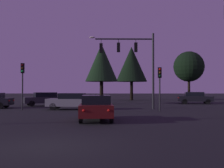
{
  "coord_description": "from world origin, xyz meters",
  "views": [
    {
      "loc": [
        2.34,
        -8.83,
        1.89
      ],
      "look_at": [
        1.94,
        20.03,
        2.44
      ],
      "focal_mm": 43.22,
      "sensor_mm": 36.0,
      "label": 1
    }
  ],
  "objects_px": {
    "tree_left_far": "(102,63)",
    "car_nearside_lane": "(96,107)",
    "car_far_lane": "(195,98)",
    "car_parked_lot": "(44,99)",
    "tree_center_horizon": "(132,64)",
    "traffic_light_corner_left": "(23,77)",
    "car_crossing_left": "(71,101)",
    "tree_behind_sign": "(189,67)",
    "traffic_light_corner_right": "(160,80)",
    "traffic_signal_mast_arm": "(133,56)"
  },
  "relations": [
    {
      "from": "traffic_light_corner_right",
      "to": "tree_behind_sign",
      "type": "relative_size",
      "value": 0.45
    },
    {
      "from": "car_nearside_lane",
      "to": "tree_left_far",
      "type": "xyz_separation_m",
      "value": [
        -0.62,
        17.82,
        4.42
      ]
    },
    {
      "from": "traffic_light_corner_right",
      "to": "car_crossing_left",
      "type": "xyz_separation_m",
      "value": [
        -7.91,
        1.81,
        -1.88
      ]
    },
    {
      "from": "car_far_lane",
      "to": "tree_left_far",
      "type": "distance_m",
      "value": 12.83
    },
    {
      "from": "tree_behind_sign",
      "to": "car_nearside_lane",
      "type": "bearing_deg",
      "value": -114.45
    },
    {
      "from": "car_nearside_lane",
      "to": "tree_behind_sign",
      "type": "relative_size",
      "value": 0.5
    },
    {
      "from": "car_nearside_lane",
      "to": "car_far_lane",
      "type": "xyz_separation_m",
      "value": [
        11.39,
        18.63,
        0.0
      ]
    },
    {
      "from": "car_crossing_left",
      "to": "tree_behind_sign",
      "type": "relative_size",
      "value": 0.52
    },
    {
      "from": "traffic_light_corner_right",
      "to": "tree_behind_sign",
      "type": "height_order",
      "value": "tree_behind_sign"
    },
    {
      "from": "tree_center_horizon",
      "to": "car_far_lane",
      "type": "bearing_deg",
      "value": -56.8
    },
    {
      "from": "car_crossing_left",
      "to": "car_parked_lot",
      "type": "relative_size",
      "value": 0.93
    },
    {
      "from": "car_parked_lot",
      "to": "car_nearside_lane",
      "type": "bearing_deg",
      "value": -64.07
    },
    {
      "from": "traffic_signal_mast_arm",
      "to": "car_far_lane",
      "type": "distance_m",
      "value": 13.25
    },
    {
      "from": "tree_center_horizon",
      "to": "traffic_light_corner_right",
      "type": "bearing_deg",
      "value": -87.42
    },
    {
      "from": "car_nearside_lane",
      "to": "car_crossing_left",
      "type": "relative_size",
      "value": 0.95
    },
    {
      "from": "traffic_light_corner_left",
      "to": "car_nearside_lane",
      "type": "xyz_separation_m",
      "value": [
        7.23,
        -7.96,
        -2.21
      ]
    },
    {
      "from": "traffic_light_corner_right",
      "to": "car_far_lane",
      "type": "relative_size",
      "value": 0.83
    },
    {
      "from": "car_nearside_lane",
      "to": "car_far_lane",
      "type": "bearing_deg",
      "value": 58.55
    },
    {
      "from": "traffic_signal_mast_arm",
      "to": "car_nearside_lane",
      "type": "height_order",
      "value": "traffic_signal_mast_arm"
    },
    {
      "from": "traffic_light_corner_left",
      "to": "car_crossing_left",
      "type": "xyz_separation_m",
      "value": [
        4.26,
        0.74,
        -2.21
      ]
    },
    {
      "from": "car_parked_lot",
      "to": "tree_left_far",
      "type": "height_order",
      "value": "tree_left_far"
    },
    {
      "from": "traffic_signal_mast_arm",
      "to": "car_nearside_lane",
      "type": "bearing_deg",
      "value": -106.83
    },
    {
      "from": "traffic_signal_mast_arm",
      "to": "tree_center_horizon",
      "type": "xyz_separation_m",
      "value": [
        1.04,
        20.65,
        1.11
      ]
    },
    {
      "from": "car_parked_lot",
      "to": "tree_center_horizon",
      "type": "bearing_deg",
      "value": 55.56
    },
    {
      "from": "tree_center_horizon",
      "to": "traffic_light_corner_left",
      "type": "bearing_deg",
      "value": -116.7
    },
    {
      "from": "traffic_signal_mast_arm",
      "to": "car_crossing_left",
      "type": "relative_size",
      "value": 1.64
    },
    {
      "from": "tree_left_far",
      "to": "traffic_signal_mast_arm",
      "type": "bearing_deg",
      "value": -67.49
    },
    {
      "from": "car_far_lane",
      "to": "tree_left_far",
      "type": "relative_size",
      "value": 0.59
    },
    {
      "from": "traffic_signal_mast_arm",
      "to": "car_nearside_lane",
      "type": "relative_size",
      "value": 1.72
    },
    {
      "from": "traffic_light_corner_left",
      "to": "car_parked_lot",
      "type": "height_order",
      "value": "traffic_light_corner_left"
    },
    {
      "from": "traffic_light_corner_left",
      "to": "car_nearside_lane",
      "type": "bearing_deg",
      "value": -47.76
    },
    {
      "from": "traffic_signal_mast_arm",
      "to": "tree_left_far",
      "type": "relative_size",
      "value": 0.95
    },
    {
      "from": "car_crossing_left",
      "to": "car_far_lane",
      "type": "relative_size",
      "value": 0.97
    },
    {
      "from": "traffic_signal_mast_arm",
      "to": "car_far_lane",
      "type": "relative_size",
      "value": 1.6
    },
    {
      "from": "car_nearside_lane",
      "to": "tree_behind_sign",
      "type": "xyz_separation_m",
      "value": [
        13.78,
        30.3,
        4.97
      ]
    },
    {
      "from": "traffic_light_corner_left",
      "to": "tree_behind_sign",
      "type": "xyz_separation_m",
      "value": [
        21.01,
        22.34,
        2.76
      ]
    },
    {
      "from": "traffic_light_corner_left",
      "to": "car_parked_lot",
      "type": "distance_m",
      "value": 6.69
    },
    {
      "from": "tree_left_far",
      "to": "car_parked_lot",
      "type": "bearing_deg",
      "value": -150.71
    },
    {
      "from": "car_far_lane",
      "to": "car_parked_lot",
      "type": "bearing_deg",
      "value": -166.65
    },
    {
      "from": "traffic_light_corner_left",
      "to": "traffic_light_corner_right",
      "type": "distance_m",
      "value": 12.22
    },
    {
      "from": "car_far_lane",
      "to": "car_parked_lot",
      "type": "height_order",
      "value": "same"
    },
    {
      "from": "traffic_signal_mast_arm",
      "to": "car_parked_lot",
      "type": "relative_size",
      "value": 1.52
    },
    {
      "from": "car_crossing_left",
      "to": "car_nearside_lane",
      "type": "bearing_deg",
      "value": -71.14
    },
    {
      "from": "tree_left_far",
      "to": "car_nearside_lane",
      "type": "bearing_deg",
      "value": -88.0
    },
    {
      "from": "car_parked_lot",
      "to": "tree_center_horizon",
      "type": "xyz_separation_m",
      "value": [
        10.84,
        15.8,
        5.37
      ]
    },
    {
      "from": "traffic_light_corner_right",
      "to": "car_parked_lot",
      "type": "bearing_deg",
      "value": 148.16
    },
    {
      "from": "tree_left_far",
      "to": "car_far_lane",
      "type": "bearing_deg",
      "value": 3.85
    },
    {
      "from": "traffic_signal_mast_arm",
      "to": "traffic_light_corner_left",
      "type": "xyz_separation_m",
      "value": [
        -10.08,
        -1.47,
        -2.05
      ]
    },
    {
      "from": "car_far_lane",
      "to": "tree_behind_sign",
      "type": "distance_m",
      "value": 12.91
    },
    {
      "from": "traffic_light_corner_left",
      "to": "tree_left_far",
      "type": "distance_m",
      "value": 12.07
    }
  ]
}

